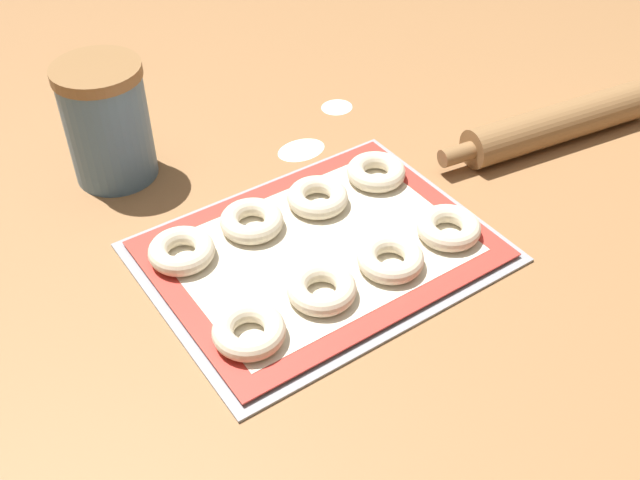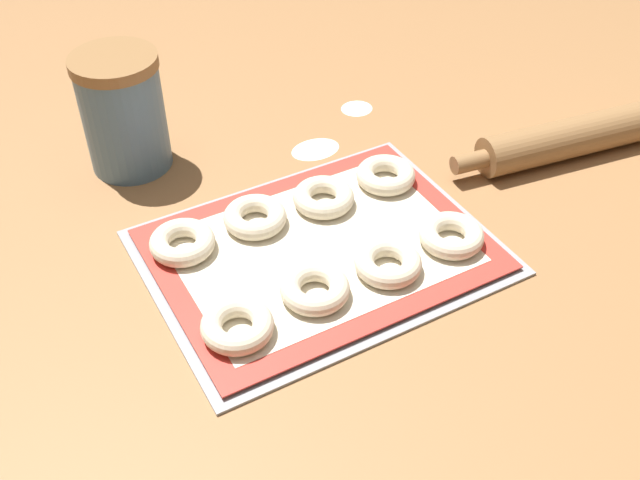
{
  "view_description": "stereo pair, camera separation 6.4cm",
  "coord_description": "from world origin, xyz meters",
  "views": [
    {
      "loc": [
        -0.39,
        -0.57,
        0.64
      ],
      "look_at": [
        0.01,
        0.01,
        0.02
      ],
      "focal_mm": 42.0,
      "sensor_mm": 36.0,
      "label": 1
    },
    {
      "loc": [
        -0.34,
        -0.6,
        0.64
      ],
      "look_at": [
        0.01,
        0.01,
        0.02
      ],
      "focal_mm": 42.0,
      "sensor_mm": 36.0,
      "label": 2
    }
  ],
  "objects": [
    {
      "name": "bagel_back_far_left",
      "position": [
        -0.14,
        0.09,
        0.02
      ],
      "size": [
        0.08,
        0.08,
        0.02
      ],
      "color": "beige",
      "rests_on": "baking_mat"
    },
    {
      "name": "baking_tray",
      "position": [
        0.01,
        0.01,
        0.0
      ],
      "size": [
        0.43,
        0.33,
        0.01
      ],
      "color": "#93969B",
      "rests_on": "ground_plane"
    },
    {
      "name": "bagel_back_mid_right",
      "position": [
        0.05,
        0.08,
        0.02
      ],
      "size": [
        0.08,
        0.08,
        0.02
      ],
      "color": "beige",
      "rests_on": "baking_mat"
    },
    {
      "name": "flour_patch_far",
      "position": [
        0.12,
        0.22,
        0.0
      ],
      "size": [
        0.08,
        0.05,
        0.0
      ],
      "color": "white",
      "rests_on": "ground_plane"
    },
    {
      "name": "bagel_front_mid_left",
      "position": [
        -0.04,
        -0.06,
        0.02
      ],
      "size": [
        0.08,
        0.08,
        0.02
      ],
      "color": "beige",
      "rests_on": "baking_mat"
    },
    {
      "name": "flour_canister",
      "position": [
        -0.13,
        0.32,
        0.09
      ],
      "size": [
        0.12,
        0.12,
        0.17
      ],
      "color": "slate",
      "rests_on": "ground_plane"
    },
    {
      "name": "bagel_front_mid_right",
      "position": [
        0.06,
        -0.07,
        0.02
      ],
      "size": [
        0.08,
        0.08,
        0.02
      ],
      "color": "beige",
      "rests_on": "baking_mat"
    },
    {
      "name": "baking_mat",
      "position": [
        0.01,
        0.01,
        0.01
      ],
      "size": [
        0.4,
        0.3,
        0.0
      ],
      "color": "red",
      "rests_on": "baking_tray"
    },
    {
      "name": "bagel_back_mid_left",
      "position": [
        -0.04,
        0.09,
        0.02
      ],
      "size": [
        0.08,
        0.08,
        0.02
      ],
      "color": "beige",
      "rests_on": "baking_mat"
    },
    {
      "name": "bagel_front_far_right",
      "position": [
        0.16,
        -0.06,
        0.02
      ],
      "size": [
        0.08,
        0.08,
        0.02
      ],
      "color": "beige",
      "rests_on": "baking_mat"
    },
    {
      "name": "bagel_front_far_left",
      "position": [
        -0.14,
        -0.07,
        0.02
      ],
      "size": [
        0.08,
        0.08,
        0.02
      ],
      "color": "beige",
      "rests_on": "baking_mat"
    },
    {
      "name": "flour_patch_near",
      "position": [
        0.23,
        0.29,
        0.0
      ],
      "size": [
        0.05,
        0.05,
        0.0
      ],
      "color": "white",
      "rests_on": "ground_plane"
    },
    {
      "name": "bagel_back_far_right",
      "position": [
        0.15,
        0.08,
        0.02
      ],
      "size": [
        0.08,
        0.08,
        0.02
      ],
      "color": "beige",
      "rests_on": "baking_mat"
    },
    {
      "name": "rolling_pin",
      "position": [
        0.45,
        0.02,
        0.03
      ],
      "size": [
        0.42,
        0.1,
        0.06
      ],
      "color": "olive",
      "rests_on": "ground_plane"
    },
    {
      "name": "ground_plane",
      "position": [
        0.0,
        0.0,
        0.0
      ],
      "size": [
        2.8,
        2.8,
        0.0
      ],
      "primitive_type": "plane",
      "color": "olive"
    }
  ]
}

